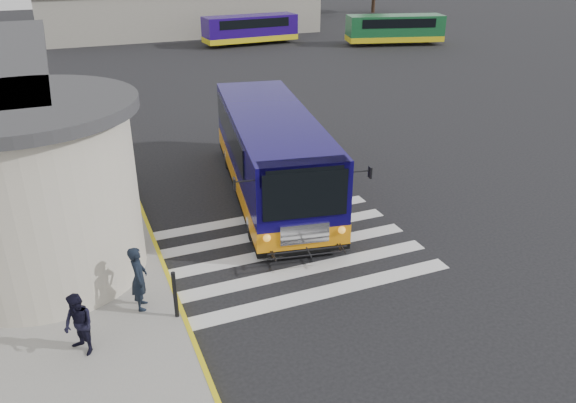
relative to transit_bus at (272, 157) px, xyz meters
name	(u,v)px	position (x,y,z in m)	size (l,w,h in m)	color
ground	(290,236)	(-0.65, -3.24, -1.44)	(140.00, 140.00, 0.00)	black
curb_strip	(139,205)	(-4.70, 0.76, -1.36)	(0.12, 34.00, 0.16)	yellow
crosswalk	(284,251)	(-1.15, -4.04, -1.43)	(8.00, 5.35, 0.01)	silver
depot_building	(181,11)	(5.35, 38.76, 0.67)	(26.40, 8.40, 4.20)	gray
transit_bus	(272,157)	(0.00, 0.00, 0.00)	(4.96, 10.96, 3.01)	#0E064E
pedestrian_a	(139,278)	(-5.57, -5.48, -0.44)	(0.62, 0.41, 1.70)	black
pedestrian_b	(79,325)	(-7.06, -6.70, -0.54)	(0.73, 0.57, 1.49)	black
bollard	(175,295)	(-4.85, -6.19, -0.66)	(0.10, 0.10, 1.25)	black
far_bus_a	(250,28)	(9.59, 30.55, -0.06)	(8.34, 2.80, 2.12)	#200864
far_bus_b	(395,28)	(21.22, 25.66, -0.04)	(8.64, 4.35, 2.15)	#17562B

